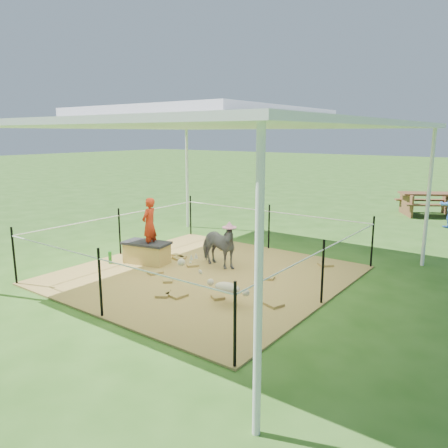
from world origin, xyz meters
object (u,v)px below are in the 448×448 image
Objects in this scene: green_bottle at (110,257)px; pony at (217,246)px; picnic_table_near at (428,204)px; woman at (149,219)px; foal at (227,286)px; straw_bale at (147,253)px.

pony reaches higher than green_bottle.
picnic_table_near is at bearing -4.47° from pony.
green_bottle is 10.00m from picnic_table_near.
woman reaches higher than foal.
foal is at bearing -125.95° from picnic_table_near.
picnic_table_near is (3.14, 8.80, -0.56)m from woman.
picnic_table_near is at bearing 69.81° from straw_bale.
pony is at bearing 105.75° from woman.
woman is 0.60× the size of picnic_table_near.
pony is 1.84m from foal.
foal is at bearing -128.87° from pony.
picnic_table_near is at bearing 67.74° from green_bottle.
green_bottle is at bearing 167.87° from foal.
woman reaches higher than green_bottle.
foal is 0.59× the size of picnic_table_near.
woman is at bearing 34.70° from green_bottle.
picnic_table_near is at bearing 148.48° from woman.
straw_bale is 9.38m from picnic_table_near.
green_bottle is 3.05m from foal.
straw_bale is 2.60m from foal.
woman is 2.57m from foal.
pony reaches higher than straw_bale.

